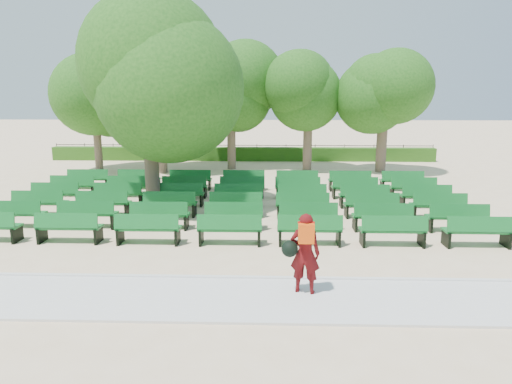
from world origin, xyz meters
The scene contains 9 objects.
ground centered at (0.00, 0.00, 0.00)m, with size 120.00×120.00×0.00m, color beige.
paving centered at (0.00, -7.40, 0.03)m, with size 30.00×2.20×0.06m, color silver.
curb centered at (0.00, -6.25, 0.05)m, with size 30.00×0.12×0.10m, color silver.
hedge centered at (0.00, 14.00, 0.45)m, with size 26.00×0.70×0.90m, color #2A5917.
fence centered at (0.00, 14.40, 0.00)m, with size 26.00×0.10×1.02m, color black, non-canonical shape.
tree_line centered at (0.00, 10.00, 0.00)m, with size 21.80×6.80×7.04m, color #265C18, non-canonical shape.
bench_array centered at (0.66, 0.48, 0.10)m, with size 1.99×0.72×1.24m.
tree_among centered at (-2.81, 0.95, 4.88)m, with size 5.44×5.44×7.35m.
person centered at (2.69, -7.03, 1.03)m, with size 0.93×0.60×1.89m.
Camera 1 is at (1.91, -16.87, 4.59)m, focal length 32.00 mm.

